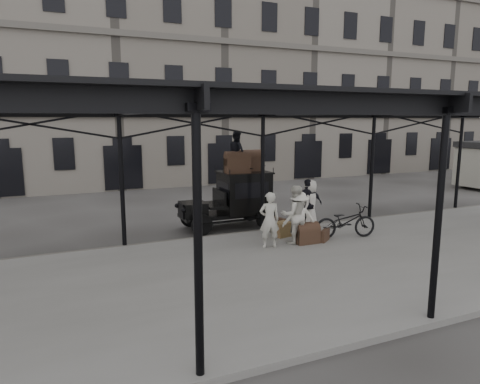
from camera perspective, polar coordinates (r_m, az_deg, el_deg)
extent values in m
plane|color=#383533|center=(14.31, 6.57, -7.42)|extent=(120.00, 120.00, 0.00)
cube|color=slate|center=(12.69, 11.17, -9.44)|extent=(28.00, 8.00, 0.15)
cylinder|color=black|center=(21.94, 27.14, 3.25)|extent=(0.14, 0.14, 4.30)
cylinder|color=black|center=(15.58, 3.04, 2.12)|extent=(0.14, 0.14, 4.30)
cylinder|color=black|center=(9.39, 24.90, -3.76)|extent=(0.14, 0.14, 4.30)
cube|color=black|center=(15.45, 3.11, 10.72)|extent=(22.00, 0.10, 0.45)
cube|color=black|center=(9.17, 25.94, 10.57)|extent=(22.00, 0.10, 0.45)
cube|color=black|center=(12.26, 11.06, 11.65)|extent=(22.50, 9.00, 0.08)
cube|color=silver|center=(12.26, 11.07, 11.98)|extent=(18.00, 7.00, 0.04)
cube|color=slate|center=(30.73, -10.81, 14.71)|extent=(64.00, 8.00, 14.00)
cylinder|color=black|center=(15.63, -5.09, -4.41)|extent=(0.80, 0.10, 0.80)
cylinder|color=black|center=(16.97, -6.64, -3.32)|extent=(0.80, 0.10, 0.80)
cylinder|color=black|center=(16.61, 3.46, -3.55)|extent=(0.80, 0.10, 0.80)
cylinder|color=black|center=(17.87, 1.36, -2.59)|extent=(0.80, 0.10, 0.80)
cube|color=black|center=(16.67, -1.81, -2.96)|extent=(3.60, 1.25, 0.12)
cube|color=black|center=(16.17, -6.26, -2.32)|extent=(0.90, 1.00, 0.55)
cube|color=black|center=(16.04, -7.87, -2.45)|extent=(0.06, 0.70, 0.55)
cube|color=black|center=(16.40, -3.60, -1.76)|extent=(0.70, 1.30, 0.10)
cube|color=black|center=(16.81, 0.55, -0.07)|extent=(1.80, 1.45, 1.55)
cube|color=black|center=(16.12, 1.61, 0.23)|extent=(1.40, 0.02, 0.60)
cube|color=black|center=(16.69, 0.56, 2.63)|extent=(1.90, 1.55, 0.06)
imported|color=beige|center=(13.59, 3.94, -3.72)|extent=(0.73, 0.56, 1.79)
imported|color=beige|center=(14.12, 7.27, -3.01)|extent=(1.01, 0.82, 1.92)
imported|color=silver|center=(16.23, 9.33, -1.58)|extent=(1.06, 1.01, 1.83)
imported|color=black|center=(16.15, 9.05, -1.56)|extent=(1.15, 0.63, 1.86)
imported|color=silver|center=(14.18, 7.90, -3.40)|extent=(1.24, 0.91, 1.71)
imported|color=black|center=(15.15, 13.88, -3.85)|extent=(2.29, 1.17, 1.15)
imported|color=black|center=(16.38, -0.42, 5.39)|extent=(0.61, 0.78, 1.58)
cube|color=olive|center=(15.07, 5.68, -4.95)|extent=(0.68, 0.57, 0.50)
cube|color=#463120|center=(15.96, 5.20, -4.21)|extent=(0.31, 0.62, 0.45)
cube|color=#463120|center=(14.69, 11.26, -5.68)|extent=(0.56, 0.49, 0.40)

